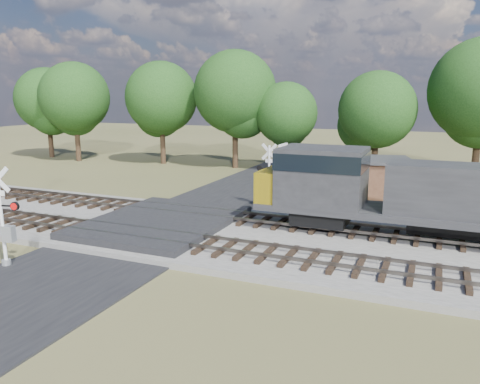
% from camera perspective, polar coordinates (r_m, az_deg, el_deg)
% --- Properties ---
extents(ground, '(160.00, 160.00, 0.00)m').
position_cam_1_polar(ground, '(25.62, -10.12, -4.81)').
color(ground, '#4C4D29').
rests_on(ground, ground).
extents(ballast_bed, '(140.00, 10.00, 0.30)m').
position_cam_1_polar(ballast_bed, '(22.47, 12.76, -6.89)').
color(ballast_bed, gray).
rests_on(ballast_bed, ground).
extents(road, '(7.00, 60.00, 0.08)m').
position_cam_1_polar(road, '(25.61, -10.12, -4.72)').
color(road, black).
rests_on(road, ground).
extents(crossing_panel, '(7.00, 9.00, 0.62)m').
position_cam_1_polar(crossing_panel, '(25.94, -9.54, -3.86)').
color(crossing_panel, '#262628').
rests_on(crossing_panel, ground).
extents(track_near, '(140.00, 2.60, 0.33)m').
position_cam_1_polar(track_near, '(22.31, -6.16, -6.08)').
color(track_near, black).
rests_on(track_near, ballast_bed).
extents(track_far, '(140.00, 2.60, 0.33)m').
position_cam_1_polar(track_far, '(26.61, -0.96, -3.07)').
color(track_far, black).
rests_on(track_far, ballast_bed).
extents(crossing_signal_near, '(1.74, 0.48, 4.36)m').
position_cam_1_polar(crossing_signal_near, '(22.08, -26.80, -3.71)').
color(crossing_signal_near, silver).
rests_on(crossing_signal_near, ground).
extents(crossing_signal_far, '(1.71, 0.39, 4.24)m').
position_cam_1_polar(crossing_signal_far, '(29.90, 3.39, 1.22)').
color(crossing_signal_far, silver).
rests_on(crossing_signal_far, ground).
extents(equipment_shed, '(5.24, 5.24, 2.93)m').
position_cam_1_polar(equipment_shed, '(33.92, 16.47, 1.53)').
color(equipment_shed, '#40271B').
rests_on(equipment_shed, ground).
extents(treeline, '(77.31, 10.30, 11.68)m').
position_cam_1_polar(treeline, '(42.79, 11.68, 10.97)').
color(treeline, black).
rests_on(treeline, ground).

